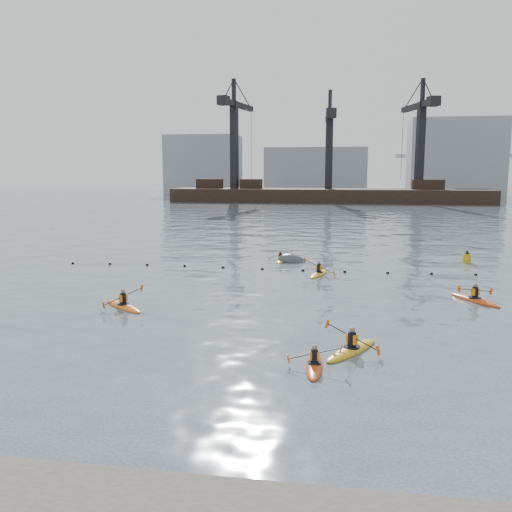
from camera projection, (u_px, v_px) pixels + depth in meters
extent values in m
plane|color=#384251|center=(219.00, 394.00, 17.64)|extent=(400.00, 400.00, 0.00)
sphere|color=black|center=(73.00, 263.00, 42.29)|extent=(0.24, 0.24, 0.24)
sphere|color=black|center=(110.00, 264.00, 41.96)|extent=(0.24, 0.24, 0.24)
sphere|color=black|center=(147.00, 265.00, 41.57)|extent=(0.24, 0.24, 0.24)
sphere|color=black|center=(185.00, 266.00, 41.06)|extent=(0.24, 0.24, 0.24)
sphere|color=black|center=(223.00, 268.00, 40.45)|extent=(0.24, 0.24, 0.24)
sphere|color=black|center=(262.00, 269.00, 39.80)|extent=(0.24, 0.24, 0.24)
sphere|color=black|center=(303.00, 271.00, 39.20)|extent=(0.24, 0.24, 0.24)
sphere|color=black|center=(345.00, 272.00, 38.69)|extent=(0.24, 0.24, 0.24)
sphere|color=black|center=(388.00, 273.00, 38.29)|extent=(0.24, 0.24, 0.24)
sphere|color=black|center=(431.00, 274.00, 37.97)|extent=(0.24, 0.24, 0.24)
sphere|color=black|center=(476.00, 275.00, 37.65)|extent=(0.24, 0.24, 0.24)
cube|color=black|center=(328.00, 199.00, 124.73)|extent=(72.00, 12.00, 4.50)
cube|color=black|center=(210.00, 184.00, 128.69)|extent=(6.00, 3.00, 2.20)
cube|color=black|center=(251.00, 184.00, 127.09)|extent=(5.00, 3.00, 2.20)
cube|color=black|center=(428.00, 184.00, 120.69)|extent=(7.00, 3.00, 2.20)
cube|color=black|center=(234.00, 145.00, 126.35)|extent=(1.85, 1.85, 20.00)
cube|color=black|center=(238.00, 105.00, 127.40)|extent=(4.31, 17.93, 1.20)
cube|color=black|center=(223.00, 100.00, 119.01)|extent=(2.62, 2.94, 2.00)
cube|color=black|center=(234.00, 90.00, 124.40)|extent=(0.93, 0.93, 5.00)
cube|color=black|center=(329.00, 151.00, 123.06)|extent=(1.73, 1.73, 17.00)
cube|color=black|center=(329.00, 117.00, 124.05)|extent=(2.50, 15.05, 1.20)
cube|color=black|center=(331.00, 113.00, 116.66)|extent=(2.42, 2.78, 2.00)
cube|color=black|center=(330.00, 101.00, 121.35)|extent=(0.87, 0.87, 5.00)
cube|color=black|center=(420.00, 146.00, 119.70)|extent=(1.96, 1.96, 19.00)
cube|color=black|center=(417.00, 106.00, 120.83)|extent=(5.56, 16.73, 1.20)
cube|color=black|center=(434.00, 101.00, 112.47)|extent=(2.80, 3.08, 2.00)
cube|color=black|center=(423.00, 90.00, 117.84)|extent=(0.98, 0.98, 5.00)
cube|color=gray|center=(204.00, 165.00, 168.85)|extent=(22.00, 14.00, 18.00)
cube|color=gray|center=(316.00, 171.00, 163.57)|extent=(30.00, 14.00, 14.00)
cube|color=gray|center=(455.00, 158.00, 156.54)|extent=(26.00, 14.00, 22.00)
cube|color=gray|center=(508.00, 156.00, 172.69)|extent=(70.00, 2.00, 1.20)
cylinder|color=gray|center=(427.00, 162.00, 177.00)|extent=(1.60, 1.60, 20.00)
ellipsoid|color=#CC4013|center=(314.00, 366.00, 20.04)|extent=(0.69, 3.04, 0.30)
cylinder|color=black|center=(314.00, 363.00, 20.02)|extent=(0.58, 0.58, 0.06)
cylinder|color=black|center=(315.00, 356.00, 19.98)|extent=(0.28, 0.28, 0.49)
cube|color=orange|center=(315.00, 355.00, 19.97)|extent=(0.35, 0.22, 0.32)
sphere|color=#8C6651|center=(315.00, 347.00, 19.93)|extent=(0.20, 0.20, 0.20)
cylinder|color=black|center=(315.00, 354.00, 19.96)|extent=(2.02, 0.09, 0.56)
cube|color=#D85914|center=(288.00, 359.00, 20.13)|extent=(0.13, 0.14, 0.32)
cube|color=#D85914|center=(341.00, 348.00, 19.80)|extent=(0.13, 0.14, 0.32)
ellipsoid|color=gold|center=(352.00, 351.00, 21.73)|extent=(2.47, 3.51, 0.36)
cylinder|color=black|center=(352.00, 347.00, 21.71)|extent=(0.93, 0.93, 0.07)
cylinder|color=black|center=(352.00, 339.00, 21.66)|extent=(0.34, 0.34, 0.59)
cube|color=orange|center=(352.00, 339.00, 21.65)|extent=(0.48, 0.42, 0.39)
sphere|color=#8C6651|center=(352.00, 330.00, 21.59)|extent=(0.24, 0.24, 0.24)
cylinder|color=black|center=(352.00, 337.00, 21.64)|extent=(2.11, 1.26, 0.73)
cube|color=#D85914|center=(327.00, 324.00, 22.32)|extent=(0.22, 0.22, 0.39)
cube|color=#D85914|center=(378.00, 350.00, 20.96)|extent=(0.22, 0.22, 0.39)
ellipsoid|color=orange|center=(124.00, 307.00, 28.77)|extent=(3.14, 2.80, 0.35)
cylinder|color=black|center=(123.00, 304.00, 28.75)|extent=(0.93, 0.93, 0.07)
cylinder|color=black|center=(123.00, 298.00, 28.70)|extent=(0.33, 0.33, 0.57)
cube|color=orange|center=(123.00, 298.00, 28.70)|extent=(0.44, 0.46, 0.37)
sphere|color=#8C6651|center=(123.00, 291.00, 28.64)|extent=(0.23, 0.23, 0.23)
cylinder|color=black|center=(123.00, 296.00, 28.69)|extent=(1.53, 1.82, 0.69)
cube|color=#D85914|center=(104.00, 305.00, 28.01)|extent=(0.22, 0.22, 0.37)
cube|color=#D85914|center=(142.00, 288.00, 29.36)|extent=(0.22, 0.22, 0.37)
ellipsoid|color=gold|center=(319.00, 274.00, 37.86)|extent=(1.50, 3.48, 0.34)
cylinder|color=black|center=(319.00, 272.00, 37.84)|extent=(0.78, 0.78, 0.06)
cylinder|color=black|center=(319.00, 268.00, 37.79)|extent=(0.32, 0.32, 0.55)
cube|color=orange|center=(319.00, 268.00, 37.79)|extent=(0.43, 0.32, 0.36)
sphere|color=#8C6651|center=(319.00, 263.00, 37.74)|extent=(0.22, 0.22, 0.22)
cylinder|color=black|center=(319.00, 266.00, 37.78)|extent=(2.14, 0.58, 0.89)
cube|color=#D85914|center=(304.00, 260.00, 38.15)|extent=(0.21, 0.19, 0.36)
cube|color=#D85914|center=(334.00, 273.00, 37.41)|extent=(0.21, 0.19, 0.36)
ellipsoid|color=#C84212|center=(475.00, 300.00, 30.18)|extent=(2.52, 3.47, 0.36)
cylinder|color=black|center=(475.00, 298.00, 30.16)|extent=(0.94, 0.94, 0.07)
cylinder|color=black|center=(475.00, 292.00, 30.11)|extent=(0.34, 0.34, 0.59)
cube|color=orange|center=(475.00, 292.00, 30.10)|extent=(0.48, 0.43, 0.39)
sphere|color=#8C6651|center=(476.00, 285.00, 30.05)|extent=(0.24, 0.24, 0.24)
cylinder|color=black|center=(475.00, 290.00, 30.09)|extent=(2.13, 1.33, 0.42)
cube|color=#D85914|center=(491.00, 291.00, 30.55)|extent=(0.18, 0.19, 0.39)
cube|color=#D85914|center=(459.00, 289.00, 29.63)|extent=(0.18, 0.19, 0.39)
ellipsoid|color=yellow|center=(280.00, 261.00, 43.62)|extent=(0.67, 2.96, 0.29)
cylinder|color=black|center=(280.00, 259.00, 43.60)|extent=(0.57, 0.57, 0.06)
cylinder|color=black|center=(280.00, 256.00, 43.56)|extent=(0.28, 0.28, 0.48)
cube|color=orange|center=(280.00, 256.00, 43.55)|extent=(0.34, 0.21, 0.31)
sphere|color=#8C6651|center=(280.00, 252.00, 43.51)|extent=(0.19, 0.19, 0.19)
cylinder|color=black|center=(280.00, 255.00, 43.54)|extent=(1.92, 0.09, 0.69)
cube|color=#D85914|center=(269.00, 258.00, 43.71)|extent=(0.15, 0.13, 0.31)
cube|color=#D85914|center=(292.00, 251.00, 43.37)|extent=(0.15, 0.13, 0.31)
ellipsoid|color=#3C3E41|center=(292.00, 262.00, 43.31)|extent=(2.94, 2.16, 1.69)
cylinder|color=gold|center=(467.00, 259.00, 42.74)|extent=(0.65, 0.65, 0.83)
cone|color=black|center=(467.00, 252.00, 42.64)|extent=(0.41, 0.41, 0.32)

